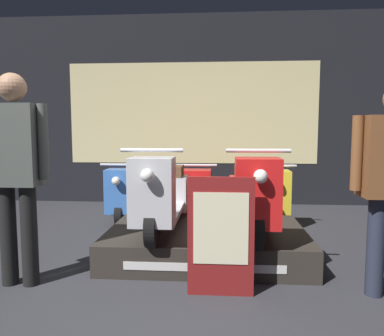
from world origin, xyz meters
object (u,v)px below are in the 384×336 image
at_px(scooter_display_right, 251,196).
at_px(price_sign_board, 221,236).
at_px(scooter_display_left, 163,195).
at_px(scooter_backrow_2, 268,195).
at_px(scooter_backrow_0, 131,193).
at_px(scooter_backrow_1, 199,194).
at_px(person_left_browsing, 15,164).

xyz_separation_m(scooter_display_right, price_sign_board, (-0.30, -0.88, -0.15)).
bearing_deg(scooter_display_left, scooter_display_right, 0.00).
bearing_deg(scooter_backrow_2, scooter_backrow_0, 180.00).
distance_m(scooter_display_right, scooter_backrow_1, 1.82).
height_order(scooter_backrow_0, scooter_backrow_1, same).
height_order(scooter_backrow_0, price_sign_board, price_sign_board).
relative_size(scooter_display_right, scooter_backrow_2, 1.00).
relative_size(scooter_backrow_2, person_left_browsing, 0.97).
bearing_deg(price_sign_board, scooter_display_left, 123.05).
height_order(scooter_display_left, price_sign_board, scooter_display_left).
bearing_deg(scooter_display_right, scooter_backrow_2, 76.94).
bearing_deg(person_left_browsing, price_sign_board, -2.97).
bearing_deg(scooter_backrow_2, price_sign_board, -105.06).
height_order(scooter_backrow_0, person_left_browsing, person_left_browsing).
bearing_deg(scooter_display_left, scooter_backrow_2, 53.16).
xyz_separation_m(scooter_display_left, scooter_display_right, (0.87, 0.00, 0.00)).
bearing_deg(scooter_display_left, scooter_backrow_0, 113.24).
bearing_deg(scooter_display_left, scooter_backrow_1, 80.92).
distance_m(scooter_backrow_0, price_sign_board, 2.89).
distance_m(scooter_backrow_0, scooter_backrow_2, 1.99).
bearing_deg(price_sign_board, person_left_browsing, 177.03).
height_order(scooter_backrow_1, price_sign_board, price_sign_board).
relative_size(scooter_backrow_1, person_left_browsing, 0.97).
bearing_deg(scooter_backrow_0, price_sign_board, -63.20).
xyz_separation_m(scooter_backrow_1, person_left_browsing, (-1.34, -2.49, 0.66)).
xyz_separation_m(scooter_backrow_2, person_left_browsing, (-2.33, -2.49, 0.66)).
height_order(scooter_backrow_0, scooter_backrow_2, same).
distance_m(scooter_display_left, scooter_backrow_1, 1.74).
distance_m(scooter_backrow_2, price_sign_board, 2.67).
bearing_deg(scooter_backrow_2, scooter_backrow_1, 180.00).
bearing_deg(scooter_display_left, person_left_browsing, -143.15).
xyz_separation_m(scooter_backrow_1, scooter_backrow_2, (1.00, 0.00, 0.00)).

